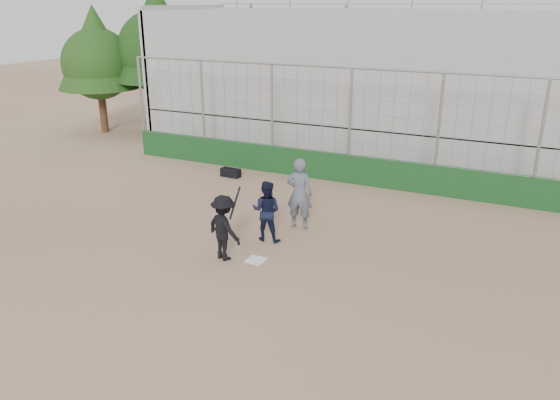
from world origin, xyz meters
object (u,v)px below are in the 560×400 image
at_px(umpire, 299,197).
at_px(batter_at_plate, 224,228).
at_px(catcher_crouched, 266,221).
at_px(equipment_bag, 231,173).

bearing_deg(umpire, batter_at_plate, 65.98).
height_order(catcher_crouched, equipment_bag, catcher_crouched).
height_order(batter_at_plate, umpire, umpire).
height_order(umpire, equipment_bag, umpire).
xyz_separation_m(catcher_crouched, equipment_bag, (-3.78, 4.53, -0.41)).
xyz_separation_m(batter_at_plate, umpire, (0.88, 2.64, 0.09)).
relative_size(batter_at_plate, catcher_crouched, 1.61).
bearing_deg(umpire, equipment_bag, -44.06).
bearing_deg(catcher_crouched, batter_at_plate, -106.96).
distance_m(batter_at_plate, equipment_bag, 6.88).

